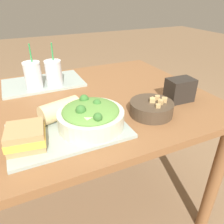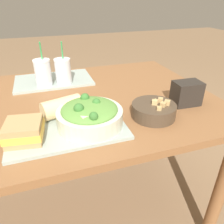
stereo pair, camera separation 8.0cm
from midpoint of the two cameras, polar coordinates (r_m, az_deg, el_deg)
ground_plane at (r=1.46m, az=-13.80°, el=-24.51°), size 12.00×12.00×0.00m
dining_table at (r=1.03m, az=-17.89°, el=-2.79°), size 1.47×0.90×0.72m
tray_near at (r=0.79m, az=-14.14°, el=-4.92°), size 0.40×0.26×0.01m
tray_far at (r=1.24m, az=-19.33°, el=7.15°), size 0.40×0.26×0.01m
salad_bowl at (r=0.77m, az=-8.55°, el=-1.06°), size 0.23×0.23×0.10m
soup_bowl at (r=0.87m, az=7.69°, el=1.06°), size 0.17×0.17×0.07m
sandwich_near at (r=0.73m, az=-24.57°, el=-5.99°), size 0.13×0.13×0.06m
baguette_near at (r=0.84m, az=-15.99°, el=0.53°), size 0.16×0.11×0.07m
drink_cup_dark at (r=1.14m, az=-21.83°, el=8.60°), size 0.08×0.08×0.22m
drink_cup_red at (r=1.15m, az=-16.92°, el=9.46°), size 0.08×0.08×0.21m
chip_bag at (r=1.00m, az=15.11°, el=5.53°), size 0.12×0.08×0.10m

